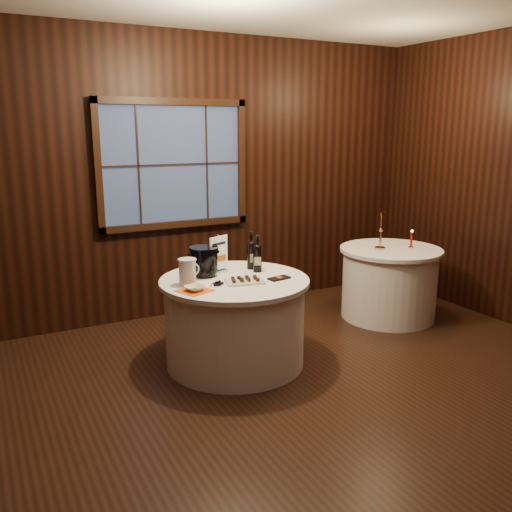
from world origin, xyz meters
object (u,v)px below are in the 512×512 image
main_table (235,321)px  cracker_bowl (195,288)px  ice_bucket (204,261)px  chocolate_plate (244,280)px  glass_pitcher (188,272)px  chocolate_box (279,278)px  grape_bunch (219,284)px  sign_stand (218,260)px  port_bottle_left (251,253)px  red_candle (411,241)px  side_table (389,282)px  brass_candlestick (381,236)px  port_bottle_right (257,256)px

main_table → cracker_bowl: 0.61m
ice_bucket → chocolate_plate: (0.22, -0.35, -0.12)m
main_table → glass_pitcher: bearing=176.8°
chocolate_box → grape_bunch: size_ratio=1.24×
ice_bucket → chocolate_plate: bearing=-58.2°
sign_stand → cracker_bowl: (-0.39, -0.43, -0.09)m
sign_stand → chocolate_plate: bearing=-102.4°
port_bottle_left → red_candle: 1.92m
sign_stand → glass_pitcher: bearing=-169.3°
sign_stand → cracker_bowl: 0.59m
side_table → port_bottle_left: (-1.72, -0.07, 0.53)m
sign_stand → red_candle: sign_stand is taller
port_bottle_left → brass_candlestick: size_ratio=0.86×
chocolate_box → glass_pitcher: bearing=155.0°
ice_bucket → red_candle: (2.39, 0.01, -0.06)m
brass_candlestick → red_candle: brass_candlestick is taller
chocolate_plate → red_candle: size_ratio=1.78×
port_bottle_right → chocolate_plate: 0.39m
port_bottle_right → cracker_bowl: size_ratio=2.19×
cracker_bowl → port_bottle_left: bearing=29.3°
ice_bucket → side_table: bearing=2.4°
chocolate_box → cracker_bowl: (-0.76, 0.02, 0.02)m
brass_candlestick → cracker_bowl: bearing=-167.8°
sign_stand → chocolate_box: sign_stand is taller
sign_stand → cracker_bowl: size_ratio=2.25×
side_table → chocolate_box: bearing=-163.7°
port_bottle_right → chocolate_box: size_ratio=1.76×
glass_pitcher → main_table: bearing=-21.2°
side_table → ice_bucket: 2.25m
brass_candlestick → port_bottle_right: bearing=-172.4°
main_table → chocolate_plate: chocolate_plate is taller
sign_stand → grape_bunch: size_ratio=2.23×
chocolate_box → ice_bucket: bearing=133.9°
chocolate_plate → brass_candlestick: size_ratio=0.87×
brass_candlestick → red_candle: 0.35m
ice_bucket → red_candle: size_ratio=1.31×
red_candle → side_table: bearing=156.4°
sign_stand → cracker_bowl: sign_stand is taller
grape_bunch → red_candle: 2.42m
ice_bucket → chocolate_plate: 0.43m
chocolate_box → grape_bunch: (-0.53, 0.06, 0.01)m
glass_pitcher → brass_candlestick: size_ratio=0.54×
port_bottle_right → grape_bunch: 0.55m
ice_bucket → chocolate_box: size_ratio=1.36×
main_table → glass_pitcher: size_ratio=5.89×
port_bottle_left → cracker_bowl: (-0.71, -0.40, -0.13)m
brass_candlestick → red_candle: bearing=-19.0°
side_table → red_candle: (0.20, -0.09, 0.46)m
sign_stand → grape_bunch: (-0.16, -0.38, -0.10)m
main_table → ice_bucket: 0.59m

